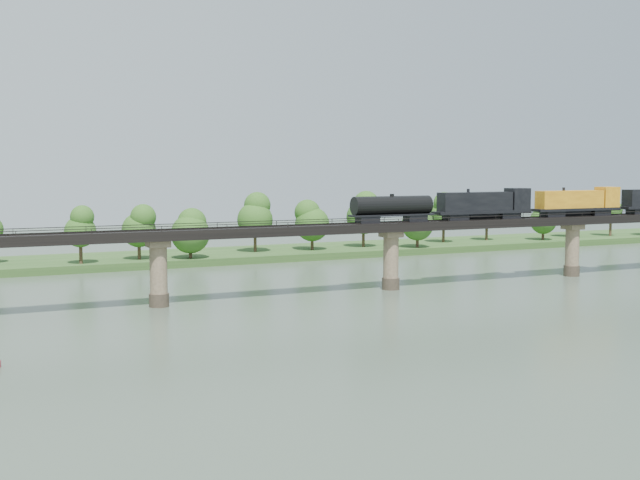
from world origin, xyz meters
name	(u,v)px	position (x,y,z in m)	size (l,w,h in m)	color
ground	(500,320)	(0.00, 0.00, 0.00)	(400.00, 400.00, 0.00)	#384739
far_bank	(272,253)	(0.00, 85.00, 0.80)	(300.00, 24.00, 1.60)	#28491D
bridge	(391,258)	(0.00, 30.00, 5.46)	(236.00, 30.00, 11.50)	#473A2D
bridge_superstructure	(391,221)	(0.00, 30.00, 11.79)	(220.00, 4.90, 0.75)	black
far_treeline	(245,221)	(-8.21, 80.52, 8.83)	(289.06, 17.54, 13.60)	#382619
freight_train	(547,203)	(33.54, 30.00, 14.13)	(79.98, 3.12, 5.51)	black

